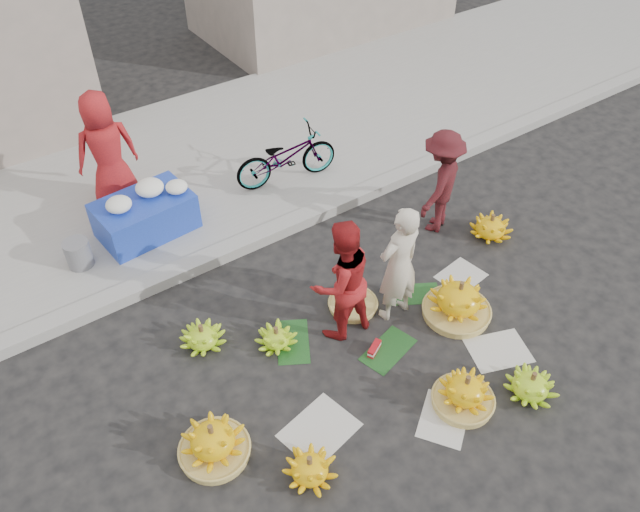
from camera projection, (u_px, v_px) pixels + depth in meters
ground at (384, 335)px, 7.06m from camera, size 80.00×80.00×0.00m
curb at (281, 228)px, 8.35m from camera, size 40.00×0.25×0.15m
sidewalk at (209, 158)px, 9.64m from camera, size 40.00×4.00×0.12m
newspaper_scatter at (432, 382)px, 6.57m from camera, size 3.20×1.80×0.00m
banana_leaves at (366, 327)px, 7.13m from camera, size 2.00×1.00×0.00m
banana_bunch_0 at (213, 442)px, 5.82m from camera, size 0.67×0.67×0.46m
banana_bunch_1 at (310, 468)px, 5.70m from camera, size 0.55×0.55×0.31m
banana_bunch_2 at (465, 392)px, 6.25m from camera, size 0.66×0.66×0.43m
banana_bunch_3 at (531, 385)px, 6.37m from camera, size 0.60×0.60×0.33m
banana_bunch_4 at (458, 300)px, 7.14m from camera, size 0.78×0.78×0.52m
banana_bunch_5 at (491, 227)px, 8.25m from camera, size 0.66×0.66×0.35m
banana_bunch_6 at (276, 338)px, 6.88m from camera, size 0.51×0.51×0.28m
banana_bunch_7 at (202, 336)px, 6.87m from camera, size 0.61×0.61×0.31m
basket_spare at (353, 305)px, 7.36m from camera, size 0.62×0.62×0.07m
incense_stack at (374, 348)px, 6.84m from camera, size 0.23×0.17×0.09m
vendor_cream at (399, 265)px, 6.81m from camera, size 0.57×0.40×1.52m
vendor_red at (341, 281)px, 6.62m from camera, size 0.75×0.59×1.51m
man_striped at (440, 182)px, 8.02m from camera, size 1.08×0.90×1.45m
flower_table at (145, 213)px, 8.05m from camera, size 1.26×0.86×0.70m
grey_bucket at (78, 254)px, 7.64m from camera, size 0.31×0.31×0.36m
flower_vendor at (107, 151)px, 8.16m from camera, size 0.85×0.59×1.65m
bicycle at (286, 156)px, 8.84m from camera, size 0.76×1.58×0.80m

